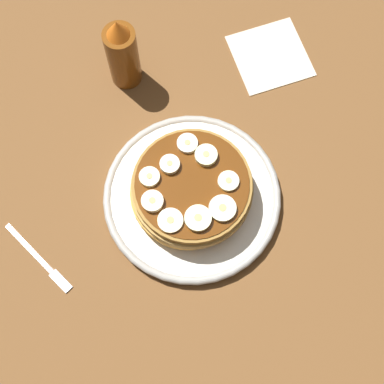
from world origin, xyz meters
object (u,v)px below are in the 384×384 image
plate (192,197)px  pancake_stack (192,189)px  banana_slice_4 (170,221)px  banana_slice_7 (152,201)px  banana_slice_5 (170,165)px  banana_slice_8 (198,218)px  banana_slice_3 (187,144)px  napkin (270,56)px  banana_slice_1 (222,209)px  fork (42,261)px  banana_slice_6 (228,181)px  banana_slice_2 (206,155)px  syrup_bottle (122,54)px  banana_slice_0 (150,177)px

plate → pancake_stack: pancake_stack is taller
banana_slice_4 → banana_slice_7: bearing=-62.4°
banana_slice_5 → banana_slice_8: size_ratio=0.76×
plate → banana_slice_5: (2.16, -3.22, 6.09)cm
banana_slice_3 → banana_slice_8: banana_slice_8 is taller
pancake_stack → banana_slice_5: (2.21, -3.17, 2.92)cm
banana_slice_7 → napkin: 31.92cm
banana_slice_1 → fork: bearing=-2.8°
banana_slice_5 → banana_slice_6: size_ratio=0.95×
banana_slice_4 → banana_slice_7: banana_slice_7 is taller
banana_slice_6 → banana_slice_2: bearing=-66.2°
banana_slice_8 → fork: banana_slice_8 is taller
banana_slice_8 → banana_slice_4: bearing=-11.2°
banana_slice_3 → syrup_bottle: syrup_bottle is taller
banana_slice_2 → banana_slice_3: (1.93, -2.35, -0.12)cm
banana_slice_2 → fork: (25.03, 6.39, -6.93)cm
banana_slice_3 → banana_slice_6: size_ratio=1.00×
pancake_stack → plate: bearing=36.1°
banana_slice_6 → banana_slice_8: size_ratio=0.80×
plate → banana_slice_0: (5.15, -2.25, 6.01)cm
fork → syrup_bottle: size_ratio=0.85×
pancake_stack → napkin: pancake_stack is taller
pancake_stack → banana_slice_0: (5.21, -2.21, 2.84)cm
banana_slice_1 → pancake_stack: bearing=-58.0°
banana_slice_4 → fork: size_ratio=0.28×
banana_slice_1 → banana_slice_4: 6.86cm
banana_slice_7 → banana_slice_5: bearing=-128.3°
banana_slice_1 → banana_slice_5: size_ratio=1.34×
banana_slice_7 → syrup_bottle: 22.97cm
banana_slice_3 → fork: (23.10, 8.74, -6.81)cm
banana_slice_6 → syrup_bottle: syrup_bottle is taller
banana_slice_4 → banana_slice_1: bearing=178.1°
pancake_stack → banana_slice_1: (-2.79, 4.47, 2.87)cm
banana_slice_1 → banana_slice_8: size_ratio=1.02×
banana_slice_4 → banana_slice_5: banana_slice_5 is taller
banana_slice_0 → banana_slice_1: bearing=140.1°
banana_slice_4 → banana_slice_7: 3.45cm
plate → pancake_stack: (-0.06, -0.04, 3.17)cm
banana_slice_0 → banana_slice_7: banana_slice_7 is taller
banana_slice_8 → fork: 22.81cm
banana_slice_7 → napkin: banana_slice_7 is taller
banana_slice_0 → napkin: banana_slice_0 is taller
banana_slice_1 → banana_slice_6: 3.86cm
banana_slice_7 → fork: bearing=7.1°
fork → plate: bearing=-171.8°
fork → banana_slice_4: bearing=176.9°
banana_slice_8 → banana_slice_1: bearing=-172.3°
banana_slice_8 → napkin: banana_slice_8 is taller
banana_slice_2 → banana_slice_4: (6.82, 7.38, -0.18)cm
plate → napkin: bearing=-132.7°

